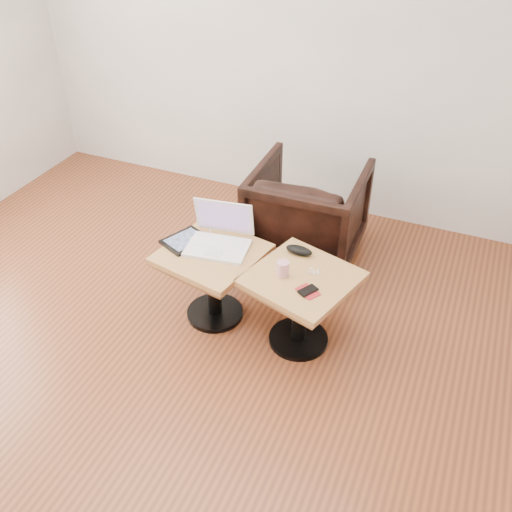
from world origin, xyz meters
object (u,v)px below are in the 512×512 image
at_px(side_table_left, 213,268).
at_px(side_table_right, 301,293).
at_px(laptop, 220,238).
at_px(striped_cup, 283,269).
at_px(armchair, 308,212).

xyz_separation_m(side_table_left, side_table_right, (0.58, -0.01, 0.00)).
height_order(laptop, striped_cup, laptop).
distance_m(laptop, armchair, 0.87).
height_order(side_table_left, armchair, armchair).
bearing_deg(side_table_left, striped_cup, 5.64).
height_order(side_table_left, side_table_right, same).
xyz_separation_m(laptop, armchair, (0.30, 0.80, -0.21)).
height_order(side_table_right, armchair, armchair).
relative_size(side_table_left, side_table_right, 0.94).
relative_size(side_table_right, armchair, 0.90).
distance_m(side_table_right, armchair, 0.93).
xyz_separation_m(laptop, striped_cup, (0.46, -0.13, -0.01)).
distance_m(side_table_left, striped_cup, 0.50).
xyz_separation_m(side_table_right, armchair, (-0.27, 0.89, -0.03)).
xyz_separation_m(striped_cup, armchair, (-0.16, 0.93, -0.20)).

